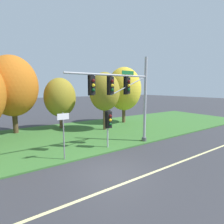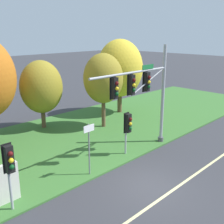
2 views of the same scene
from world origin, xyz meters
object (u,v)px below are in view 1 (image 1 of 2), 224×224
pedestrian_signal_further_along (109,122)px  tree_behind_signpost (60,98)px  traffic_signal_mast (125,92)px  tree_left_of_mast (13,86)px  route_sign_post (64,130)px  tree_mid_verge (104,92)px  tree_tall_centre (124,89)px

pedestrian_signal_further_along → tree_behind_signpost: (-0.89, 8.52, 1.41)m
traffic_signal_mast → tree_left_of_mast: tree_left_of_mast is taller
pedestrian_signal_further_along → tree_left_of_mast: size_ratio=0.37×
tree_left_of_mast → traffic_signal_mast: bearing=-53.7°
route_sign_post → tree_behind_signpost: (2.58, 8.78, 1.55)m
tree_behind_signpost → route_sign_post: bearing=-106.4°
tree_mid_verge → tree_tall_centre: (4.14, 2.04, 0.26)m
tree_behind_signpost → tree_mid_verge: 5.03m
tree_behind_signpost → traffic_signal_mast: bearing=-75.9°
tree_mid_verge → tree_tall_centre: 4.63m
route_sign_post → tree_behind_signpost: size_ratio=0.53×
tree_behind_signpost → tree_left_of_mast: bearing=176.1°
pedestrian_signal_further_along → traffic_signal_mast: bearing=-9.6°
tree_left_of_mast → tree_mid_verge: size_ratio=1.24×
traffic_signal_mast → route_sign_post: traffic_signal_mast is taller
pedestrian_signal_further_along → tree_tall_centre: bearing=46.1°
route_sign_post → tree_tall_centre: bearing=35.6°
pedestrian_signal_further_along → tree_tall_centre: tree_tall_centre is taller
traffic_signal_mast → tree_behind_signpost: traffic_signal_mast is taller
pedestrian_signal_further_along → tree_mid_verge: (2.77, 5.14, 2.05)m
tree_tall_centre → route_sign_post: bearing=-144.4°
tree_mid_verge → tree_behind_signpost: bearing=137.2°
tree_left_of_mast → tree_mid_verge: tree_left_of_mast is taller
route_sign_post → tree_tall_centre: tree_tall_centre is taller
route_sign_post → tree_behind_signpost: tree_behind_signpost is taller
pedestrian_signal_further_along → tree_tall_centre: 10.23m
traffic_signal_mast → route_sign_post: 5.29m
pedestrian_signal_further_along → tree_left_of_mast: (-5.34, 8.83, 2.60)m
traffic_signal_mast → tree_mid_verge: size_ratio=1.14×
traffic_signal_mast → pedestrian_signal_further_along: size_ratio=2.47×
route_sign_post → tree_left_of_mast: (-1.87, 9.09, 2.74)m
tree_left_of_mast → tree_behind_signpost: (4.45, -0.31, -1.19)m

